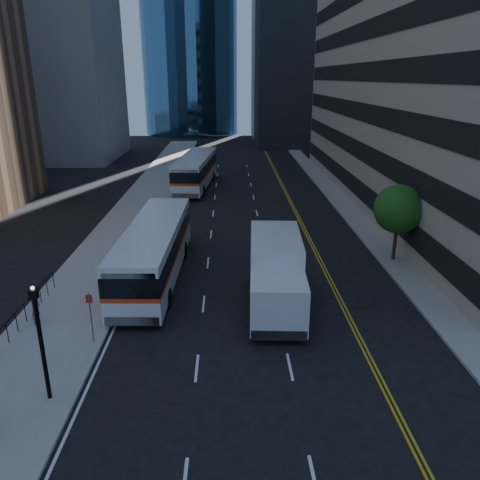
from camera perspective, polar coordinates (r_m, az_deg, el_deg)
The scene contains 10 objects.
ground at distance 24.27m, azimuth 3.71°, elevation -9.82°, with size 160.00×160.00×0.00m, color black.
sidewalk_west at distance 48.32m, azimuth -11.47°, elevation 4.86°, with size 5.00×90.00×0.15m, color gray.
sidewalk_east at distance 48.85m, azimuth 11.76°, elevation 5.00°, with size 2.00×90.00×0.15m, color gray.
midrise_west at distance 77.79m, azimuth -22.64°, elevation 22.13°, with size 18.00×18.00×35.00m, color gray.
street_tree at distance 32.20m, azimuth 18.78°, elevation 3.58°, with size 3.20×3.20×5.10m.
lamp_post at distance 18.93m, azimuth -23.13°, elevation -11.02°, with size 0.28×0.28×4.56m.
bus_front at distance 28.85m, azimuth -10.37°, elevation -1.17°, with size 3.28×13.30×3.41m.
bus_rear at distance 53.07m, azimuth -5.42°, elevation 8.47°, with size 4.28×13.84×3.51m.
box_truck at distance 24.82m, azimuth 4.41°, elevation -4.07°, with size 3.10×7.94×3.74m.
pedestrian at distance 25.40m, azimuth -23.67°, elevation -7.67°, with size 0.60×0.39×1.64m, color #4F5056.
Camera 1 is at (-2.07, -21.12, 11.78)m, focal length 35.00 mm.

